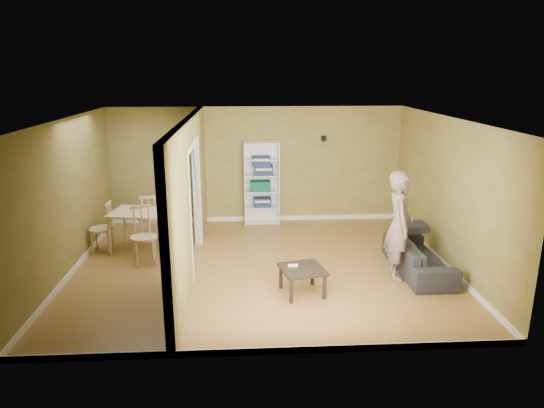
{
  "coord_description": "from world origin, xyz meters",
  "views": [
    {
      "loc": [
        -0.29,
        -7.97,
        3.38
      ],
      "look_at": [
        0.2,
        0.2,
        1.1
      ],
      "focal_mm": 32.0,
      "sensor_mm": 36.0,
      "label": 1
    }
  ],
  "objects_px": {
    "chair_left": "(101,227)",
    "chair_near": "(144,236)",
    "dining_table": "(144,215)",
    "chair_far": "(150,217)",
    "sofa": "(419,251)",
    "bookshelf": "(262,183)",
    "coffee_table": "(302,272)",
    "person": "(400,216)"
  },
  "relations": [
    {
      "from": "coffee_table",
      "to": "chair_far",
      "type": "relative_size",
      "value": 0.66
    },
    {
      "from": "dining_table",
      "to": "chair_far",
      "type": "xyz_separation_m",
      "value": [
        -0.02,
        0.58,
        -0.21
      ]
    },
    {
      "from": "chair_left",
      "to": "coffee_table",
      "type": "bearing_deg",
      "value": 60.27
    },
    {
      "from": "chair_far",
      "to": "chair_near",
      "type": "bearing_deg",
      "value": 85.29
    },
    {
      "from": "sofa",
      "to": "person",
      "type": "xyz_separation_m",
      "value": [
        -0.46,
        -0.22,
        0.71
      ]
    },
    {
      "from": "person",
      "to": "chair_near",
      "type": "xyz_separation_m",
      "value": [
        -4.33,
        0.87,
        -0.55
      ]
    },
    {
      "from": "coffee_table",
      "to": "chair_near",
      "type": "relative_size",
      "value": 0.62
    },
    {
      "from": "person",
      "to": "chair_far",
      "type": "height_order",
      "value": "person"
    },
    {
      "from": "chair_far",
      "to": "coffee_table",
      "type": "bearing_deg",
      "value": 126.15
    },
    {
      "from": "bookshelf",
      "to": "chair_left",
      "type": "height_order",
      "value": "bookshelf"
    },
    {
      "from": "person",
      "to": "bookshelf",
      "type": "relative_size",
      "value": 1.16
    },
    {
      "from": "dining_table",
      "to": "person",
      "type": "bearing_deg",
      "value": -19.23
    },
    {
      "from": "sofa",
      "to": "chair_near",
      "type": "distance_m",
      "value": 4.83
    },
    {
      "from": "person",
      "to": "dining_table",
      "type": "distance_m",
      "value": 4.71
    },
    {
      "from": "chair_near",
      "to": "chair_far",
      "type": "xyz_separation_m",
      "value": [
        -0.13,
        1.25,
        -0.03
      ]
    },
    {
      "from": "chair_near",
      "to": "sofa",
      "type": "bearing_deg",
      "value": -24.93
    },
    {
      "from": "chair_left",
      "to": "chair_near",
      "type": "bearing_deg",
      "value": 55.83
    },
    {
      "from": "sofa",
      "to": "chair_near",
      "type": "height_order",
      "value": "chair_near"
    },
    {
      "from": "bookshelf",
      "to": "coffee_table",
      "type": "bearing_deg",
      "value": -82.55
    },
    {
      "from": "sofa",
      "to": "dining_table",
      "type": "height_order",
      "value": "dining_table"
    },
    {
      "from": "dining_table",
      "to": "chair_far",
      "type": "bearing_deg",
      "value": 92.36
    },
    {
      "from": "chair_left",
      "to": "chair_near",
      "type": "xyz_separation_m",
      "value": [
        0.91,
        -0.61,
        0.03
      ]
    },
    {
      "from": "sofa",
      "to": "chair_far",
      "type": "bearing_deg",
      "value": 68.96
    },
    {
      "from": "person",
      "to": "coffee_table",
      "type": "relative_size",
      "value": 3.36
    },
    {
      "from": "person",
      "to": "chair_left",
      "type": "distance_m",
      "value": 5.48
    },
    {
      "from": "sofa",
      "to": "coffee_table",
      "type": "bearing_deg",
      "value": 109.74
    },
    {
      "from": "chair_near",
      "to": "bookshelf",
      "type": "bearing_deg",
      "value": 28.95
    },
    {
      "from": "chair_left",
      "to": "person",
      "type": "bearing_deg",
      "value": 73.67
    },
    {
      "from": "sofa",
      "to": "chair_near",
      "type": "bearing_deg",
      "value": 82.4
    },
    {
      "from": "chair_left",
      "to": "chair_far",
      "type": "height_order",
      "value": "chair_left"
    },
    {
      "from": "sofa",
      "to": "bookshelf",
      "type": "xyz_separation_m",
      "value": [
        -2.59,
        2.94,
        0.56
      ]
    },
    {
      "from": "coffee_table",
      "to": "dining_table",
      "type": "distance_m",
      "value": 3.49
    },
    {
      "from": "person",
      "to": "dining_table",
      "type": "xyz_separation_m",
      "value": [
        -4.43,
        1.54,
        -0.38
      ]
    },
    {
      "from": "bookshelf",
      "to": "coffee_table",
      "type": "xyz_separation_m",
      "value": [
        0.48,
        -3.69,
        -0.57
      ]
    },
    {
      "from": "chair_far",
      "to": "dining_table",
      "type": "bearing_deg",
      "value": 81.91
    },
    {
      "from": "dining_table",
      "to": "chair_left",
      "type": "height_order",
      "value": "chair_left"
    },
    {
      "from": "coffee_table",
      "to": "chair_near",
      "type": "distance_m",
      "value": 3.03
    },
    {
      "from": "chair_left",
      "to": "chair_far",
      "type": "relative_size",
      "value": 1.0
    },
    {
      "from": "chair_left",
      "to": "dining_table",
      "type": "bearing_deg",
      "value": 93.82
    },
    {
      "from": "sofa",
      "to": "chair_left",
      "type": "height_order",
      "value": "chair_left"
    },
    {
      "from": "person",
      "to": "coffee_table",
      "type": "xyz_separation_m",
      "value": [
        -1.65,
        -0.53,
        -0.71
      ]
    },
    {
      "from": "dining_table",
      "to": "chair_near",
      "type": "relative_size",
      "value": 1.19
    }
  ]
}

